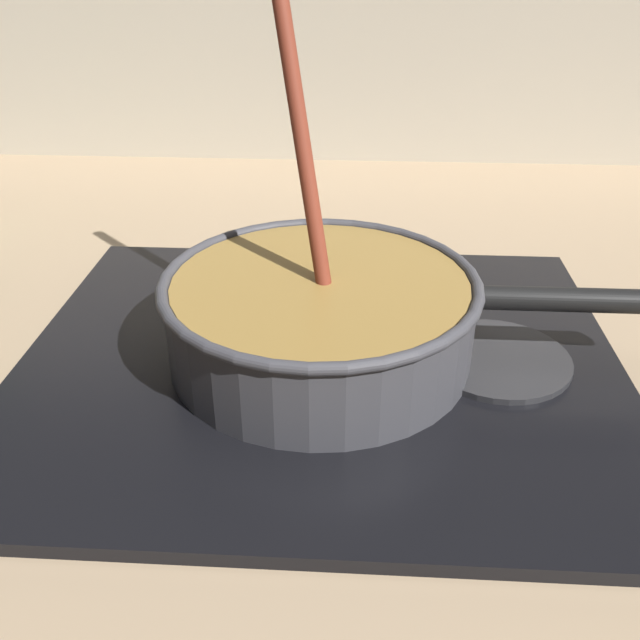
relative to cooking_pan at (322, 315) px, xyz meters
name	(u,v)px	position (x,y,z in m)	size (l,w,h in m)	color
ground	(243,461)	(-0.06, -0.11, -0.08)	(2.40, 1.60, 0.04)	#9E8466
hob_plate	(320,361)	(0.00, 0.00, -0.05)	(0.56, 0.48, 0.01)	black
burner_ring	(320,352)	(0.00, 0.00, -0.04)	(0.20, 0.20, 0.01)	#592D0C
spare_burner	(496,359)	(0.16, 0.00, -0.04)	(0.14, 0.14, 0.01)	#262628
cooking_pan	(322,315)	(0.00, 0.00, 0.00)	(0.45, 0.29, 0.35)	#38383D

